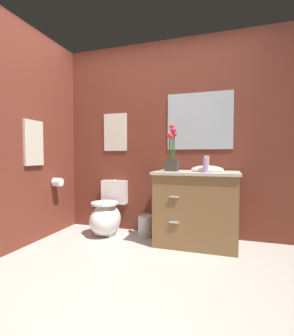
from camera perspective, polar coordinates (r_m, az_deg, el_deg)
ground_plane at (r=2.13m, az=-8.81°, el=-25.64°), size 8.53×8.53×0.00m
wall_back at (r=3.21m, az=6.10°, el=6.98°), size 3.98×0.05×2.50m
wall_left at (r=3.02m, az=-28.02°, el=6.94°), size 0.05×4.01×2.50m
toilet at (r=3.27m, az=-9.32°, el=-10.87°), size 0.38×0.59×0.69m
vanity_cabinet at (r=2.88m, az=11.43°, el=-8.92°), size 0.94×0.56×1.02m
flower_vase at (r=2.83m, az=5.82°, el=3.09°), size 0.14×0.14×0.54m
soap_bottle at (r=2.68m, az=13.51°, el=0.74°), size 0.06×0.06×0.18m
trash_bin at (r=3.16m, az=-0.44°, el=-13.32°), size 0.18×0.18×0.27m
wall_poster at (r=3.44m, az=-7.42°, el=8.27°), size 0.34×0.01×0.51m
wall_mirror at (r=3.15m, az=12.15°, el=10.67°), size 0.80×0.01×0.70m
hanging_towel at (r=3.12m, az=-24.96°, el=5.32°), size 0.03×0.28×0.52m
toilet_paper_roll at (r=3.36m, az=-20.15°, el=-3.11°), size 0.11×0.11×0.11m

